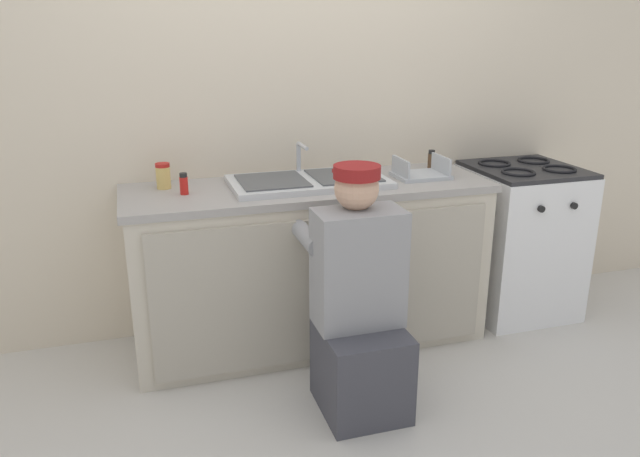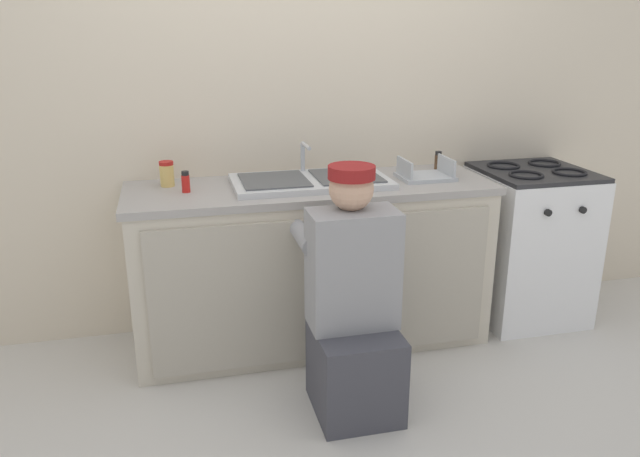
{
  "view_description": "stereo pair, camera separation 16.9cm",
  "coord_description": "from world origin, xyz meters",
  "views": [
    {
      "loc": [
        -0.86,
        -2.69,
        1.66
      ],
      "look_at": [
        0.0,
        0.1,
        0.7
      ],
      "focal_mm": 35.0,
      "sensor_mm": 36.0,
      "label": 1
    },
    {
      "loc": [
        -0.7,
        -2.73,
        1.66
      ],
      "look_at": [
        0.0,
        0.1,
        0.7
      ],
      "focal_mm": 35.0,
      "sensor_mm": 36.0,
      "label": 2
    }
  ],
  "objects": [
    {
      "name": "condiment_jar",
      "position": [
        -0.71,
        0.44,
        0.94
      ],
      "size": [
        0.07,
        0.07,
        0.13
      ],
      "color": "#DBB760",
      "rests_on": "countertop"
    },
    {
      "name": "spice_bottle_pepper",
      "position": [
        0.77,
        0.46,
        0.93
      ],
      "size": [
        0.04,
        0.04,
        0.1
      ],
      "color": "#513823",
      "rests_on": "countertop"
    },
    {
      "name": "stove_range",
      "position": [
        1.3,
        0.3,
        0.44
      ],
      "size": [
        0.59,
        0.62,
        0.9
      ],
      "color": "white",
      "rests_on": "ground_plane"
    },
    {
      "name": "spice_bottle_red",
      "position": [
        -0.63,
        0.29,
        0.93
      ],
      "size": [
        0.04,
        0.04,
        0.1
      ],
      "color": "red",
      "rests_on": "countertop"
    },
    {
      "name": "sink_double_basin",
      "position": [
        0.0,
        0.3,
        0.9
      ],
      "size": [
        0.8,
        0.44,
        0.19
      ],
      "color": "silver",
      "rests_on": "countertop"
    },
    {
      "name": "dish_rack_tray",
      "position": [
        0.62,
        0.28,
        0.9
      ],
      "size": [
        0.28,
        0.22,
        0.11
      ],
      "color": "#B2B7BC",
      "rests_on": "countertop"
    },
    {
      "name": "back_wall",
      "position": [
        0.0,
        0.65,
        1.25
      ],
      "size": [
        6.0,
        0.1,
        2.5
      ],
      "primitive_type": "cube",
      "color": "beige",
      "rests_on": "ground_plane"
    },
    {
      "name": "plumber_person",
      "position": [
        0.03,
        -0.37,
        0.46
      ],
      "size": [
        0.42,
        0.61,
        1.1
      ],
      "color": "#3F3F47",
      "rests_on": "ground_plane"
    },
    {
      "name": "ground_plane",
      "position": [
        0.0,
        0.0,
        0.0
      ],
      "size": [
        12.0,
        12.0,
        0.0
      ],
      "primitive_type": "plane",
      "color": "beige"
    },
    {
      "name": "countertop",
      "position": [
        0.0,
        0.3,
        0.86
      ],
      "size": [
        1.88,
        0.62,
        0.04
      ],
      "primitive_type": "cube",
      "color": "#9E9993",
      "rests_on": "counter_cabinet"
    },
    {
      "name": "counter_cabinet",
      "position": [
        0.0,
        0.29,
        0.42
      ],
      "size": [
        1.84,
        0.62,
        0.84
      ],
      "color": "beige",
      "rests_on": "ground_plane"
    }
  ]
}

